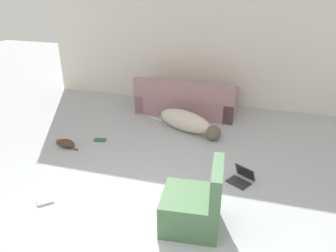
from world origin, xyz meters
TOP-DOWN VIEW (x-y plane):
  - ground_plane at (0.00, 0.00)m, footprint 20.00×20.00m
  - wall_back at (0.00, 4.63)m, footprint 7.26×0.06m
  - couch at (-0.24, 3.95)m, footprint 2.08×0.89m
  - dog at (-0.01, 3.06)m, footprint 1.56×0.83m
  - cat at (-1.88, 1.87)m, footprint 0.49×0.27m
  - laptop_open at (1.11, 1.67)m, footprint 0.42×0.41m
  - book_cream at (-1.31, 0.47)m, footprint 0.24×0.24m
  - book_green at (-1.42, 2.24)m, footprint 0.22×0.15m
  - side_chair at (0.64, 0.58)m, footprint 0.72×0.68m

SIDE VIEW (x-z plane):
  - ground_plane at x=0.00m, z-range 0.00..0.00m
  - book_cream at x=-1.31m, z-range 0.00..0.02m
  - book_green at x=-1.42m, z-range 0.00..0.02m
  - cat at x=-1.88m, z-range 0.00..0.13m
  - laptop_open at x=1.11m, z-range -0.04..0.18m
  - dog at x=-0.01m, z-range -0.01..0.38m
  - couch at x=-0.24m, z-range -0.14..0.64m
  - side_chair at x=0.64m, z-range -0.14..0.69m
  - wall_back at x=0.00m, z-range 0.00..2.74m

